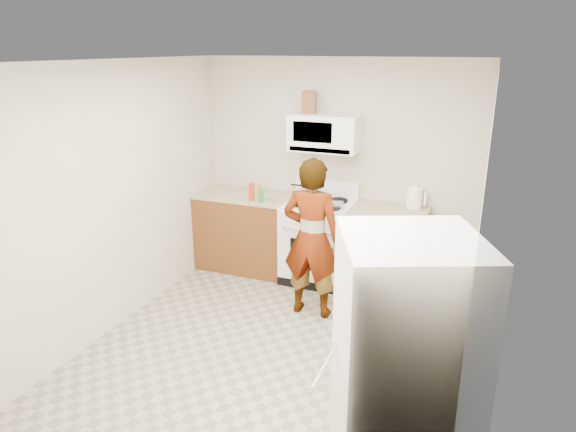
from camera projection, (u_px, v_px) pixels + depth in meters
The scene contains 20 objects.
floor at pixel (278, 345), 4.71m from camera, with size 3.60×3.60×0.00m, color gray.
back_wall at pixel (337, 170), 5.89m from camera, with size 3.20×0.02×2.50m, color beige.
right_wall at pixel (476, 241), 3.76m from camera, with size 0.02×3.60×2.50m, color beige.
cabinet_left at pixel (246, 232), 6.24m from camera, with size 1.12×0.62×0.90m, color brown.
counter_left at pixel (245, 195), 6.10m from camera, with size 1.14×0.64×0.04m, color tan.
cabinet_right at pixel (386, 252), 5.64m from camera, with size 0.80×0.62×0.90m, color brown.
counter_right at pixel (389, 212), 5.50m from camera, with size 0.82×0.64×0.04m, color tan.
gas_range at pixel (319, 240), 5.90m from camera, with size 0.76×0.65×1.13m.
microwave at pixel (325, 133), 5.63m from camera, with size 0.76×0.38×0.40m, color white.
person at pixel (312, 238), 5.04m from camera, with size 0.59×0.39×1.62m, color tan.
fridge at pixel (402, 382), 2.82m from camera, with size 0.70×0.70×1.70m, color silver.
kettle at pixel (414, 198), 5.56m from camera, with size 0.17×0.17×0.21m, color white.
jug at pixel (309, 102), 5.62m from camera, with size 0.14×0.14×0.24m, color #5E3016.
saucepan at pixel (312, 190), 5.94m from camera, with size 0.23×0.23×0.13m, color #BABABF.
tray at pixel (332, 205), 5.61m from camera, with size 0.25×0.16×0.05m, color white.
bottle_spray at pixel (252, 192), 5.80m from camera, with size 0.06×0.06×0.21m, color #B92E0D.
bottle_hot_sauce at pixel (260, 190), 5.96m from camera, with size 0.05×0.05×0.15m, color orange.
bottle_green_cap at pixel (261, 195), 5.73m from camera, with size 0.05×0.05×0.16m, color #178126.
pot_lid at pixel (270, 200), 5.83m from camera, with size 0.23×0.23×0.01m, color silver.
broom at pixel (471, 283), 4.59m from camera, with size 0.03×0.03×1.19m, color silver.
Camera 1 is at (1.60, -3.77, 2.61)m, focal length 32.00 mm.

